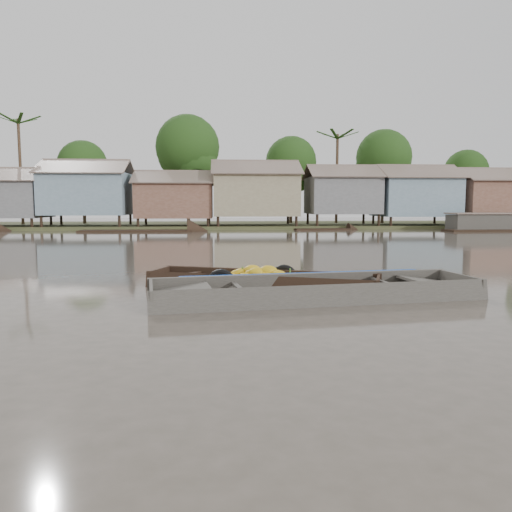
{
  "coord_description": "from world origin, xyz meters",
  "views": [
    {
      "loc": [
        -0.31,
        -10.2,
        1.96
      ],
      "look_at": [
        0.49,
        0.76,
        0.8
      ],
      "focal_mm": 35.0,
      "sensor_mm": 36.0,
      "label": 1
    }
  ],
  "objects": [
    {
      "name": "ground",
      "position": [
        0.0,
        0.0,
        0.0
      ],
      "size": [
        120.0,
        120.0,
        0.0
      ],
      "primitive_type": "plane",
      "color": "#484237",
      "rests_on": "ground"
    },
    {
      "name": "banana_boat",
      "position": [
        0.58,
        1.22,
        0.14
      ],
      "size": [
        5.47,
        3.05,
        0.76
      ],
      "rotation": [
        0.0,
        0.0,
        -0.35
      ],
      "color": "black",
      "rests_on": "ground"
    },
    {
      "name": "distant_boats",
      "position": [
        11.94,
        23.76,
        0.2
      ],
      "size": [
        47.29,
        16.32,
        1.38
      ],
      "color": "black",
      "rests_on": "ground"
    },
    {
      "name": "riverbank",
      "position": [
        3.03,
        31.86,
        3.07
      ],
      "size": [
        120.0,
        12.47,
        10.22
      ],
      "color": "#384723",
      "rests_on": "ground"
    },
    {
      "name": "viewer_boat",
      "position": [
        1.68,
        -0.13,
        0.05
      ],
      "size": [
        7.0,
        2.73,
        0.55
      ],
      "rotation": [
        0.0,
        0.0,
        0.14
      ],
      "color": "#3A3631",
      "rests_on": "ground"
    }
  ]
}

